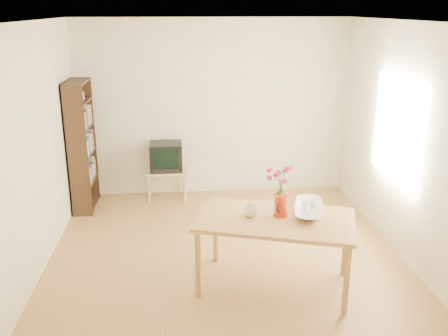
{
  "coord_description": "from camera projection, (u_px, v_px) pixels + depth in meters",
  "views": [
    {
      "loc": [
        -0.47,
        -5.03,
        2.73
      ],
      "look_at": [
        0.0,
        0.3,
        1.0
      ],
      "focal_mm": 40.0,
      "sensor_mm": 36.0,
      "label": 1
    }
  ],
  "objects": [
    {
      "name": "bowl",
      "position": [
        309.0,
        193.0,
        4.99
      ],
      "size": [
        0.53,
        0.53,
        0.41
      ],
      "primitive_type": "imported",
      "rotation": [
        0.0,
        0.0,
        -0.27
      ],
      "color": "white",
      "rests_on": "table"
    },
    {
      "name": "television",
      "position": [
        166.0,
        156.0,
        7.27
      ],
      "size": [
        0.47,
        0.44,
        0.4
      ],
      "rotation": [
        0.0,
        0.0,
        0.01
      ],
      "color": "black",
      "rests_on": "tv_stand"
    },
    {
      "name": "tv_stand",
      "position": [
        167.0,
        174.0,
        7.34
      ],
      "size": [
        0.6,
        0.45,
        0.46
      ],
      "color": "tan",
      "rests_on": "ground"
    },
    {
      "name": "mug",
      "position": [
        250.0,
        211.0,
        4.94
      ],
      "size": [
        0.15,
        0.15,
        0.11
      ],
      "primitive_type": "imported",
      "rotation": [
        0.0,
        0.0,
        3.23
      ],
      "color": "white",
      "rests_on": "table"
    },
    {
      "name": "table",
      "position": [
        276.0,
        225.0,
        4.93
      ],
      "size": [
        1.71,
        1.29,
        0.75
      ],
      "rotation": [
        0.0,
        0.0,
        -0.3
      ],
      "color": "#A17037",
      "rests_on": "ground"
    },
    {
      "name": "bookshelf",
      "position": [
        82.0,
        151.0,
        6.9
      ],
      "size": [
        0.28,
        0.7,
        1.8
      ],
      "color": "black",
      "rests_on": "ground"
    },
    {
      "name": "teacup_a",
      "position": [
        305.0,
        198.0,
        5.0
      ],
      "size": [
        0.08,
        0.08,
        0.06
      ],
      "primitive_type": "imported",
      "rotation": [
        0.0,
        0.0,
        0.1
      ],
      "color": "white",
      "rests_on": "bowl"
    },
    {
      "name": "flowers",
      "position": [
        281.0,
        180.0,
        4.86
      ],
      "size": [
        0.24,
        0.24,
        0.34
      ],
      "primitive_type": null,
      "color": "#CB2F69",
      "rests_on": "pitcher"
    },
    {
      "name": "pitcher",
      "position": [
        280.0,
        206.0,
        4.95
      ],
      "size": [
        0.14,
        0.21,
        0.21
      ],
      "rotation": [
        0.0,
        0.0,
        -0.44
      ],
      "color": "red",
      "rests_on": "table"
    },
    {
      "name": "room",
      "position": [
        229.0,
        149.0,
        5.26
      ],
      "size": [
        4.5,
        4.5,
        4.5
      ],
      "color": "olive",
      "rests_on": "ground"
    },
    {
      "name": "teacup_b",
      "position": [
        313.0,
        197.0,
        5.03
      ],
      "size": [
        0.08,
        0.08,
        0.06
      ],
      "primitive_type": "imported",
      "rotation": [
        0.0,
        0.0,
        1.32
      ],
      "color": "white",
      "rests_on": "bowl"
    }
  ]
}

